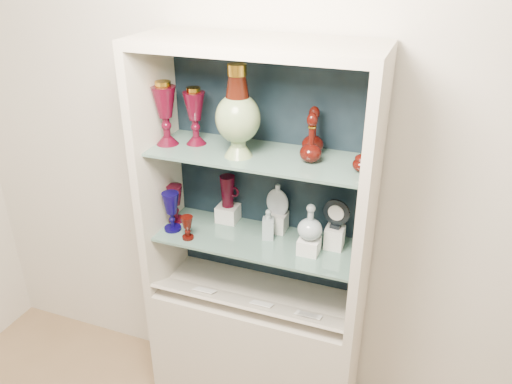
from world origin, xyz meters
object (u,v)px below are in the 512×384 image
(ruby_goblet_tall, at_px, (175,203))
(ruby_goblet_small, at_px, (187,228))
(clear_square_bottle, at_px, (268,224))
(flat_flask, at_px, (278,199))
(pedestal_lamp_right, at_px, (165,113))
(ruby_decanter_a, at_px, (312,135))
(clear_round_decanter, at_px, (310,223))
(ruby_decanter_b, at_px, (313,129))
(ruby_pitcher, at_px, (228,191))
(pedestal_lamp_left, at_px, (195,116))
(cameo_medallion, at_px, (336,214))
(lidded_bowl, at_px, (362,161))
(cobalt_goblet, at_px, (171,212))
(enamel_urn, at_px, (238,112))

(ruby_goblet_tall, height_order, ruby_goblet_small, ruby_goblet_tall)
(clear_square_bottle, bearing_deg, flat_flask, 79.91)
(pedestal_lamp_right, height_order, ruby_goblet_small, pedestal_lamp_right)
(ruby_decanter_a, height_order, clear_round_decanter, ruby_decanter_a)
(ruby_decanter_b, height_order, ruby_pitcher, ruby_decanter_b)
(ruby_decanter_b, distance_m, ruby_goblet_small, 0.72)
(pedestal_lamp_left, bearing_deg, clear_round_decanter, -4.96)
(ruby_pitcher, height_order, cameo_medallion, cameo_medallion)
(flat_flask, bearing_deg, ruby_goblet_tall, -164.71)
(lidded_bowl, distance_m, clear_round_decanter, 0.37)
(ruby_decanter_b, xyz_separation_m, clear_round_decanter, (0.04, -0.11, -0.38))
(pedestal_lamp_left, bearing_deg, cameo_medallion, 3.07)
(ruby_decanter_a, bearing_deg, cobalt_goblet, -175.25)
(cameo_medallion, bearing_deg, pedestal_lamp_right, -165.60)
(pedestal_lamp_right, distance_m, enamel_urn, 0.35)
(enamel_urn, height_order, ruby_pitcher, enamel_urn)
(cobalt_goblet, relative_size, cameo_medallion, 1.37)
(ruby_decanter_b, bearing_deg, ruby_decanter_a, -80.22)
(ruby_decanter_a, distance_m, lidded_bowl, 0.22)
(pedestal_lamp_right, xyz_separation_m, cobalt_goblet, (0.01, -0.03, -0.46))
(pedestal_lamp_right, relative_size, enamel_urn, 0.74)
(clear_round_decanter, bearing_deg, ruby_decanter_a, 133.87)
(ruby_decanter_b, height_order, cobalt_goblet, ruby_decanter_b)
(ruby_pitcher, height_order, flat_flask, flat_flask)
(ruby_pitcher, bearing_deg, enamel_urn, -40.85)
(lidded_bowl, height_order, ruby_pitcher, lidded_bowl)
(pedestal_lamp_left, xyz_separation_m, cameo_medallion, (0.64, 0.03, -0.38))
(pedestal_lamp_left, height_order, enamel_urn, enamel_urn)
(ruby_goblet_small, bearing_deg, ruby_pitcher, 64.11)
(pedestal_lamp_right, distance_m, cobalt_goblet, 0.46)
(ruby_pitcher, bearing_deg, cobalt_goblet, -129.77)
(lidded_bowl, xyz_separation_m, ruby_goblet_tall, (-0.87, 0.05, -0.37))
(pedestal_lamp_left, relative_size, pedestal_lamp_right, 0.90)
(ruby_decanter_a, height_order, ruby_pitcher, ruby_decanter_a)
(enamel_urn, relative_size, cobalt_goblet, 1.98)
(pedestal_lamp_left, height_order, pedestal_lamp_right, pedestal_lamp_right)
(enamel_urn, bearing_deg, ruby_pitcher, 128.17)
(clear_round_decanter, relative_size, cameo_medallion, 1.14)
(ruby_decanter_b, bearing_deg, pedestal_lamp_right, -169.56)
(enamel_urn, relative_size, flat_flask, 2.49)
(ruby_goblet_small, xyz_separation_m, clear_square_bottle, (0.34, 0.13, 0.02))
(pedestal_lamp_left, xyz_separation_m, ruby_goblet_tall, (-0.13, 0.00, -0.45))
(ruby_decanter_b, relative_size, clear_round_decanter, 1.35)
(clear_round_decanter, bearing_deg, clear_square_bottle, 166.15)
(clear_round_decanter, bearing_deg, cameo_medallion, 41.00)
(lidded_bowl, xyz_separation_m, flat_flask, (-0.38, 0.14, -0.30))
(pedestal_lamp_right, xyz_separation_m, ruby_decanter_b, (0.63, 0.12, -0.03))
(ruby_decanter_a, bearing_deg, cameo_medallion, 28.71)
(enamel_urn, relative_size, ruby_goblet_small, 3.36)
(clear_square_bottle, relative_size, clear_round_decanter, 0.93)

